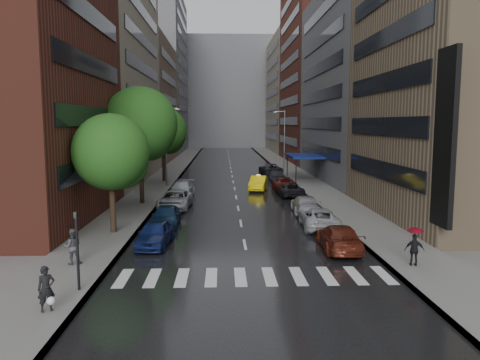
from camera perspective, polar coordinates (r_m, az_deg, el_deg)
The scene contains 21 objects.
ground at distance 24.88m, azimuth 1.03°, elevation -10.24°, with size 220.00×220.00×0.00m, color gray.
road at distance 74.10m, azimuth -1.11°, elevation 1.34°, with size 14.00×140.00×0.01m, color black.
sidewalk_left at distance 74.47m, azimuth -8.06°, elevation 1.36°, with size 4.00×140.00×0.15m, color gray.
sidewalk_right at distance 74.80m, azimuth 5.80°, elevation 1.42°, with size 4.00×140.00×0.15m, color gray.
crosswalk at distance 22.99m, azimuth 1.82°, elevation -11.68°, with size 13.15×2.80×0.01m.
buildings_left at distance 84.07m, azimuth -11.80°, elevation 12.79°, with size 8.00×108.00×38.00m.
buildings_right at distance 82.41m, azimuth 9.50°, elevation 12.29°, with size 8.05×109.10×36.00m.
building_far at distance 141.98m, azimuth -1.64°, elevation 10.54°, with size 40.00×14.00×32.00m, color slate.
tree_near at distance 31.62m, azimuth -15.46°, elevation 3.30°, with size 5.01×5.01×7.98m.
tree_mid at distance 42.55m, azimuth -12.07°, elevation 6.67°, with size 6.61×6.61×10.53m.
tree_far at distance 58.34m, azimuth -9.36°, elevation 5.93°, with size 5.81×5.81×9.25m.
taxi at distance 51.04m, azimuth 2.26°, elevation -0.38°, with size 1.66×4.76×1.57m, color yellow.
parked_cars_left at distance 38.68m, azimuth -8.17°, elevation -2.90°, with size 2.89×23.64×1.54m.
parked_cars_right at distance 46.50m, azimuth 6.19°, elevation -1.21°, with size 3.20×44.52×1.61m.
ped_bag_walker at distance 19.87m, azimuth -22.52°, elevation -12.23°, with size 0.78×0.69×1.78m.
ped_black_umbrella at distance 25.57m, azimuth -19.78°, elevation -6.98°, with size 1.07×0.98×2.09m.
ped_red_umbrella at distance 25.42m, azimuth 20.53°, elevation -7.20°, with size 1.02×0.82×2.01m.
traffic_light at distance 21.44m, azimuth -19.24°, elevation -7.29°, with size 0.18×0.15×3.45m.
street_lamp_left at distance 54.15m, azimuth -8.95°, elevation 4.33°, with size 1.74×0.22×9.00m.
street_lamp_right at distance 69.36m, azimuth 5.37°, elevation 4.97°, with size 1.74×0.22×9.00m.
awning at distance 59.77m, azimuth 7.80°, elevation 2.91°, with size 4.00×8.00×3.12m.
Camera 1 is at (-1.34, -23.72, 7.40)m, focal length 35.00 mm.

